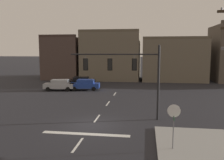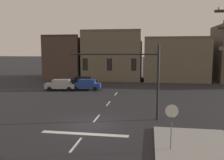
# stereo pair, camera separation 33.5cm
# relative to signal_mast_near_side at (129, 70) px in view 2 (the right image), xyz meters

# --- Properties ---
(ground_plane) EXTENTS (400.00, 400.00, 0.00)m
(ground_plane) POSITION_rel_signal_mast_near_side_xyz_m (-2.81, -2.10, -4.31)
(ground_plane) COLOR #232328
(sidewalk_near_corner) EXTENTS (5.00, 8.00, 0.15)m
(sidewalk_near_corner) POSITION_rel_signal_mast_near_side_xyz_m (4.63, -6.10, -4.24)
(sidewalk_near_corner) COLOR gray
(sidewalk_near_corner) RESTS_ON ground
(stop_bar_paint) EXTENTS (6.40, 0.50, 0.01)m
(stop_bar_paint) POSITION_rel_signal_mast_near_side_xyz_m (-2.81, -4.10, -4.31)
(stop_bar_paint) COLOR silver
(stop_bar_paint) RESTS_ON ground
(lane_centreline) EXTENTS (0.16, 26.40, 0.01)m
(lane_centreline) POSITION_rel_signal_mast_near_side_xyz_m (-2.81, -0.10, -4.31)
(lane_centreline) COLOR silver
(lane_centreline) RESTS_ON ground
(signal_mast_near_side) EXTENTS (7.47, 1.07, 6.45)m
(signal_mast_near_side) POSITION_rel_signal_mast_near_side_xyz_m (0.00, 0.00, 0.00)
(signal_mast_near_side) COLOR black
(signal_mast_near_side) RESTS_ON ground
(stop_sign) EXTENTS (0.76, 0.64, 2.83)m
(stop_sign) POSITION_rel_signal_mast_near_side_xyz_m (3.06, -6.17, -2.17)
(stop_sign) COLOR #56565B
(stop_sign) RESTS_ON ground
(car_lot_nearside) EXTENTS (4.63, 2.42, 1.61)m
(car_lot_nearside) POSITION_rel_signal_mast_near_side_xyz_m (-11.40, 13.62, -3.45)
(car_lot_nearside) COLOR #9EA0A5
(car_lot_nearside) RESTS_ON ground
(car_lot_middle) EXTENTS (4.59, 2.28, 1.61)m
(car_lot_middle) POSITION_rel_signal_mast_near_side_xyz_m (-9.08, 17.77, -3.45)
(car_lot_middle) COLOR black
(car_lot_middle) RESTS_ON ground
(car_lot_farside) EXTENTS (4.59, 2.27, 1.61)m
(car_lot_farside) POSITION_rel_signal_mast_near_side_xyz_m (-7.67, 14.39, -3.45)
(car_lot_farside) COLOR navy
(car_lot_farside) RESTS_ON ground
(building_row) EXTENTS (54.25, 11.76, 11.14)m
(building_row) POSITION_rel_signal_mast_near_side_xyz_m (4.41, 29.29, 0.04)
(building_row) COLOR #473833
(building_row) RESTS_ON ground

